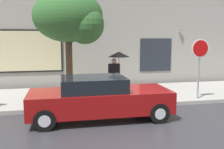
# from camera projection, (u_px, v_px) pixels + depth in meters

# --- Properties ---
(ground_plane) EXTENTS (60.00, 60.00, 0.00)m
(ground_plane) POSITION_uv_depth(u_px,v_px,m) (116.00, 117.00, 8.69)
(ground_plane) COLOR #333338
(sidewalk) EXTENTS (20.00, 4.00, 0.15)m
(sidewalk) POSITION_uv_depth(u_px,v_px,m) (102.00, 96.00, 11.59)
(sidewalk) COLOR #A3A099
(sidewalk) RESTS_ON ground
(building_facade) EXTENTS (20.00, 0.67, 7.00)m
(building_facade) POSITION_uv_depth(u_px,v_px,m) (93.00, 22.00, 13.51)
(building_facade) COLOR #9E998E
(building_facade) RESTS_ON ground
(parked_car) EXTENTS (4.60, 1.84, 1.41)m
(parked_car) POSITION_uv_depth(u_px,v_px,m) (99.00, 98.00, 8.47)
(parked_car) COLOR maroon
(parked_car) RESTS_ON ground
(pedestrian_with_umbrella) EXTENTS (0.92, 0.92, 1.92)m
(pedestrian_with_umbrella) POSITION_uv_depth(u_px,v_px,m) (117.00, 62.00, 11.02)
(pedestrian_with_umbrella) COLOR black
(pedestrian_with_umbrella) RESTS_ON sidewalk
(street_tree) EXTENTS (2.74, 2.33, 4.38)m
(street_tree) POSITION_uv_depth(u_px,v_px,m) (71.00, 18.00, 10.05)
(street_tree) COLOR #4C3823
(street_tree) RESTS_ON sidewalk
(stop_sign) EXTENTS (0.76, 0.10, 2.46)m
(stop_sign) POSITION_uv_depth(u_px,v_px,m) (200.00, 57.00, 10.47)
(stop_sign) COLOR gray
(stop_sign) RESTS_ON sidewalk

